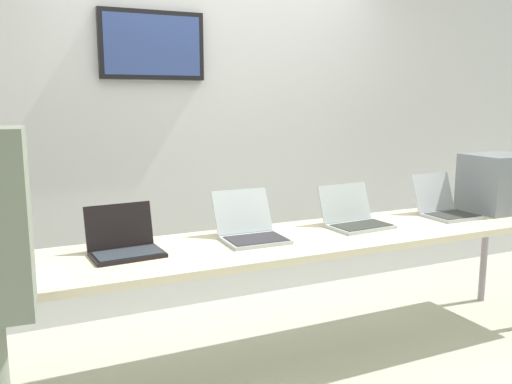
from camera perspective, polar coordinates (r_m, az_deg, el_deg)
The scene contains 9 objects.
ground at distance 3.35m, azimuth 3.81°, elevation -17.83°, with size 8.00×8.00×0.04m, color #B4B7A5.
back_wall at distance 3.99m, azimuth -3.92°, elevation 7.13°, with size 8.00×0.11×2.67m.
workbench at distance 3.08m, azimuth 3.97°, elevation -5.61°, with size 3.80×0.70×0.76m.
equipment_box at distance 4.09m, azimuth 24.28°, elevation 0.89°, with size 0.42×0.38×0.40m.
laptop_station_1 at distance 2.80m, azimuth -13.82°, elevation -5.30°, with size 0.36×0.31×0.24m.
laptop_station_2 at distance 3.01m, azimuth -0.62°, elevation -3.92°, with size 0.35×0.39×0.26m.
laptop_station_3 at distance 3.36m, azimuth 10.42°, elevation -2.64°, with size 0.39×0.35×0.25m.
laptop_station_4 at distance 3.82m, azimuth 19.38°, elevation -1.48°, with size 0.32×0.37×0.27m.
paper_sheet at distance 2.55m, azimuth -21.75°, elevation -8.59°, with size 0.24×0.31×0.00m.
Camera 1 is at (-1.43, -2.59, 1.54)m, focal length 37.66 mm.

